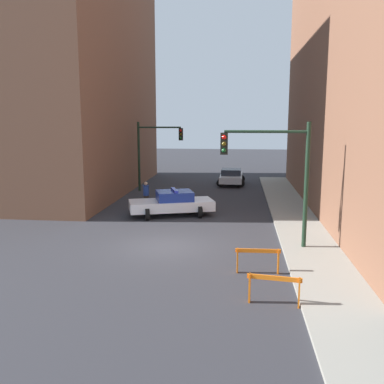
% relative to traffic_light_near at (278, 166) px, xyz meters
% --- Properties ---
extents(ground_plane, '(120.00, 120.00, 0.00)m').
position_rel_traffic_light_near_xyz_m(ground_plane, '(-4.73, -0.26, -3.53)').
color(ground_plane, '#2D2D33').
extents(sidewalk_right, '(2.40, 44.00, 0.12)m').
position_rel_traffic_light_near_xyz_m(sidewalk_right, '(1.47, -0.26, -3.47)').
color(sidewalk_right, gray).
rests_on(sidewalk_right, ground_plane).
extents(building_corner_left, '(14.00, 20.00, 18.44)m').
position_rel_traffic_light_near_xyz_m(building_corner_left, '(-16.73, 13.74, 5.69)').
color(building_corner_left, brown).
rests_on(building_corner_left, ground_plane).
extents(traffic_light_near, '(3.64, 0.35, 5.20)m').
position_rel_traffic_light_near_xyz_m(traffic_light_near, '(0.00, 0.00, 0.00)').
color(traffic_light_near, black).
rests_on(traffic_light_near, sidewalk_right).
extents(traffic_light_far, '(3.44, 0.35, 5.20)m').
position_rel_traffic_light_near_xyz_m(traffic_light_far, '(-8.03, 13.72, -0.13)').
color(traffic_light_far, black).
rests_on(traffic_light_far, ground_plane).
extents(police_car, '(5.04, 3.21, 1.52)m').
position_rel_traffic_light_near_xyz_m(police_car, '(-5.34, 5.69, -2.81)').
color(police_car, white).
rests_on(police_car, ground_plane).
extents(parked_car_near, '(2.32, 4.33, 1.31)m').
position_rel_traffic_light_near_xyz_m(parked_car_near, '(-2.25, 17.70, -2.86)').
color(parked_car_near, silver).
rests_on(parked_car_near, ground_plane).
extents(pedestrian_crossing, '(0.39, 0.39, 1.66)m').
position_rel_traffic_light_near_xyz_m(pedestrian_crossing, '(-7.21, 7.38, -2.67)').
color(pedestrian_crossing, '#382D23').
rests_on(pedestrian_crossing, ground_plane).
extents(barrier_front, '(1.59, 0.37, 0.90)m').
position_rel_traffic_light_near_xyz_m(barrier_front, '(-0.50, -5.67, -2.91)').
color(barrier_front, orange).
rests_on(barrier_front, ground_plane).
extents(barrier_mid, '(1.60, 0.22, 0.90)m').
position_rel_traffic_light_near_xyz_m(barrier_mid, '(-0.87, -3.07, -2.91)').
color(barrier_mid, orange).
rests_on(barrier_mid, ground_plane).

